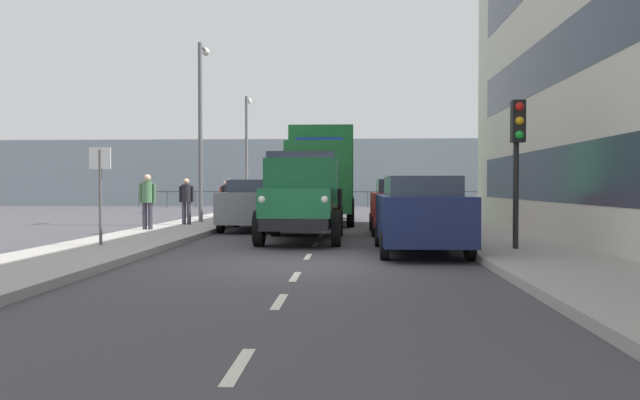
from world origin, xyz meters
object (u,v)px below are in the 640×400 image
object	(u,v)px
car_red_kerbside_1	(401,205)
traffic_light_near	(517,141)
pedestrian_near_railing	(228,196)
pedestrian_couple_a	(225,196)
car_grey_oppositeside_0	(253,204)
lamp_post_far	(247,143)
lorry_cargo_green	(323,172)
lamp_post_promenade	(201,116)
pedestrian_strolling	(186,197)
pedestrian_with_bag	(147,197)
truck_vintage_green	(302,198)
street_sign	(100,179)
car_navy_kerbside_near	(420,213)

from	to	relation	value
car_red_kerbside_1	traffic_light_near	world-z (taller)	traffic_light_near
traffic_light_near	pedestrian_near_railing	bearing A→B (deg)	-53.18
pedestrian_couple_a	traffic_light_near	world-z (taller)	traffic_light_near
car_grey_oppositeside_0	lamp_post_far	xyz separation A→B (m)	(2.43, -13.23, 3.03)
lorry_cargo_green	lamp_post_promenade	distance (m)	5.48
pedestrian_near_railing	traffic_light_near	world-z (taller)	traffic_light_near
lorry_cargo_green	pedestrian_strolling	xyz separation A→B (m)	(4.67, 3.95, -0.97)
pedestrian_couple_a	lamp_post_promenade	bearing A→B (deg)	88.65
traffic_light_near	car_red_kerbside_1	bearing A→B (deg)	-71.97
lorry_cargo_green	traffic_light_near	size ratio (longest dim) A/B	2.56
pedestrian_with_bag	lamp_post_promenade	xyz separation A→B (m)	(-0.64, -4.41, 3.00)
car_red_kerbside_1	truck_vintage_green	bearing A→B (deg)	46.21
traffic_light_near	truck_vintage_green	bearing A→B (deg)	-33.05
truck_vintage_green	car_red_kerbside_1	bearing A→B (deg)	-133.79
car_red_kerbside_1	car_grey_oppositeside_0	world-z (taller)	same
car_red_kerbside_1	pedestrian_with_bag	xyz separation A→B (m)	(7.93, 0.62, 0.27)
car_red_kerbside_1	lamp_post_far	size ratio (longest dim) A/B	0.60
lamp_post_far	lamp_post_promenade	bearing A→B (deg)	90.43
car_grey_oppositeside_0	street_sign	size ratio (longest dim) A/B	2.02
truck_vintage_green	car_grey_oppositeside_0	bearing A→B (deg)	-65.46
truck_vintage_green	lamp_post_promenade	world-z (taller)	lamp_post_promenade
car_navy_kerbside_near	lorry_cargo_green	bearing A→B (deg)	-76.83
pedestrian_strolling	traffic_light_near	xyz separation A→B (m)	(-9.44, 8.28, 1.37)
lamp_post_far	pedestrian_near_railing	bearing A→B (deg)	94.89
lorry_cargo_green	lamp_post_far	size ratio (longest dim) A/B	1.30
car_grey_oppositeside_0	lamp_post_far	distance (m)	13.79
car_red_kerbside_1	pedestrian_strolling	bearing A→B (deg)	-15.49
pedestrian_with_bag	lamp_post_far	xyz separation A→B (m)	(-0.56, -15.30, 2.75)
traffic_light_near	street_sign	distance (m)	9.39
street_sign	truck_vintage_green	bearing A→B (deg)	-147.88
lamp_post_promenade	lamp_post_far	distance (m)	10.90
car_grey_oppositeside_0	pedestrian_couple_a	xyz separation A→B (m)	(2.26, -6.39, 0.18)
pedestrian_strolling	lamp_post_promenade	distance (m)	3.53
car_navy_kerbside_near	traffic_light_near	distance (m)	2.62
lorry_cargo_green	car_navy_kerbside_near	size ratio (longest dim) A/B	1.79
traffic_light_near	street_sign	xyz separation A→B (m)	(9.35, -0.43, -0.79)
truck_vintage_green	pedestrian_near_railing	bearing A→B (deg)	-66.09
truck_vintage_green	car_grey_oppositeside_0	world-z (taller)	truck_vintage_green
car_navy_kerbside_near	pedestrian_with_bag	size ratio (longest dim) A/B	2.66
pedestrian_strolling	traffic_light_near	distance (m)	12.63
lamp_post_promenade	street_sign	bearing A→B (deg)	89.84
car_navy_kerbside_near	traffic_light_near	world-z (taller)	traffic_light_near
lorry_cargo_green	car_red_kerbside_1	bearing A→B (deg)	114.55
street_sign	lamp_post_far	bearing A→B (deg)	-89.85
lorry_cargo_green	car_grey_oppositeside_0	world-z (taller)	lorry_cargo_green
truck_vintage_green	traffic_light_near	distance (m)	6.02
truck_vintage_green	car_red_kerbside_1	distance (m)	4.20
truck_vintage_green	car_navy_kerbside_near	xyz separation A→B (m)	(-2.90, 2.70, -0.28)
lorry_cargo_green	pedestrian_couple_a	world-z (taller)	lorry_cargo_green
traffic_light_near	lamp_post_promenade	bearing A→B (deg)	-47.07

